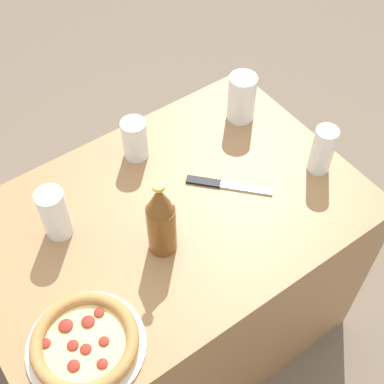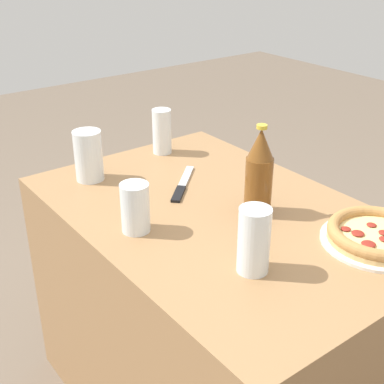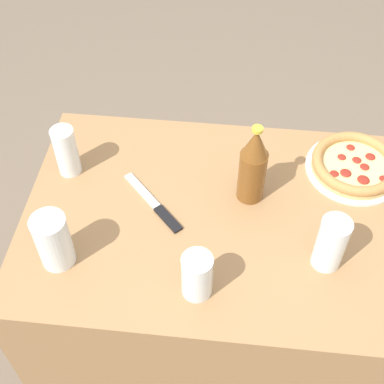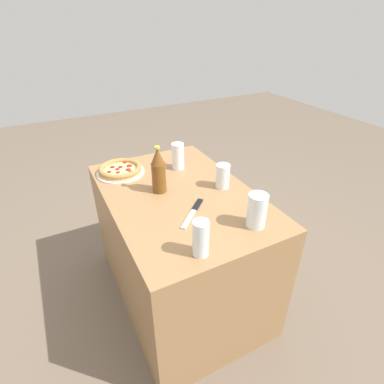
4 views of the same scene
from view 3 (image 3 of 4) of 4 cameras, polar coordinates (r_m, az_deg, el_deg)
The scene contains 9 objects.
ground_plane at distance 2.00m, azimuth 2.45°, elevation -15.20°, with size 8.00×8.00×0.00m, color #6B5B4C.
table at distance 1.68m, azimuth 2.85°, elevation -10.00°, with size 1.04×0.70×0.71m.
pizza_veggie at distance 1.54m, azimuth 16.97°, elevation 2.77°, with size 0.27×0.27×0.04m.
glass_water at distance 1.48m, azimuth -13.22°, elevation 4.03°, with size 0.06×0.06×0.15m.
glass_cola at distance 1.29m, azimuth -14.52°, elevation -5.22°, with size 0.08×0.08×0.15m.
glass_iced_tea at distance 1.21m, azimuth 0.54°, elevation -9.04°, with size 0.07×0.07×0.13m.
glass_red_wine at distance 1.29m, azimuth 14.55°, elevation -5.50°, with size 0.07×0.07×0.15m.
beer_bottle at distance 1.35m, azimuth 6.53°, elevation 2.83°, with size 0.07×0.07×0.24m.
knife at distance 1.41m, azimuth -3.99°, elevation -1.34°, with size 0.18×0.19×0.01m.
Camera 3 is at (-0.01, 0.86, 1.80)m, focal length 50.00 mm.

